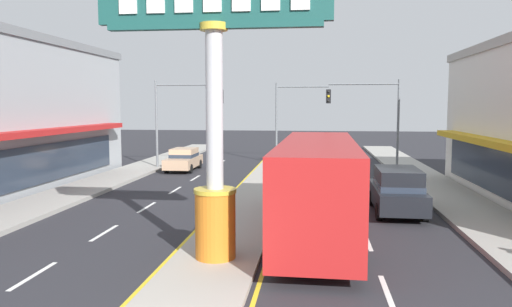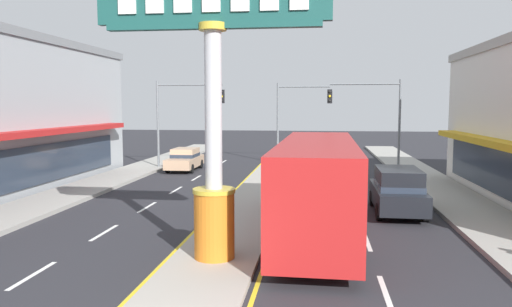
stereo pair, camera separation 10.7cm
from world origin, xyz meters
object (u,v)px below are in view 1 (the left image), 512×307
(traffic_light_left_side, at_px, (181,109))
(traffic_light_right_side, at_px, (371,109))
(suv_far_right_lane, at_px, (397,190))
(bus_near_left_lane, at_px, (318,181))
(district_sign, at_px, (214,114))
(sedan_near_right_lane, at_px, (184,159))
(traffic_light_median_far, at_px, (296,109))

(traffic_light_left_side, xyz_separation_m, traffic_light_right_side, (12.99, 0.24, 0.00))
(suv_far_right_lane, xyz_separation_m, bus_near_left_lane, (-3.30, -3.55, 0.88))
(district_sign, height_order, traffic_light_right_side, district_sign)
(traffic_light_left_side, bearing_deg, bus_near_left_lane, -59.72)
(bus_near_left_lane, bearing_deg, traffic_light_left_side, 120.28)
(traffic_light_left_side, bearing_deg, sedan_near_right_lane, -57.53)
(bus_near_left_lane, bearing_deg, sedan_near_right_lane, 120.22)
(district_sign, xyz_separation_m, bus_near_left_lane, (2.91, 3.65, -2.38))
(traffic_light_left_side, height_order, traffic_light_right_side, same)
(sedan_near_right_lane, height_order, suv_far_right_lane, suv_far_right_lane)
(district_sign, bearing_deg, sedan_near_right_lane, 107.83)
(traffic_light_right_side, relative_size, suv_far_right_lane, 1.34)
(district_sign, bearing_deg, suv_far_right_lane, 49.22)
(traffic_light_right_side, bearing_deg, traffic_light_median_far, 140.76)
(traffic_light_left_side, bearing_deg, suv_far_right_lane, -44.66)
(district_sign, relative_size, bus_near_left_lane, 0.71)
(suv_far_right_lane, height_order, bus_near_left_lane, bus_near_left_lane)
(sedan_near_right_lane, bearing_deg, suv_far_right_lane, -44.27)
(traffic_light_right_side, xyz_separation_m, suv_far_right_lane, (-0.29, -12.80, -3.26))
(traffic_light_median_far, bearing_deg, traffic_light_left_side, -150.12)
(district_sign, distance_m, bus_near_left_lane, 5.24)
(suv_far_right_lane, relative_size, bus_near_left_lane, 0.41)
(traffic_light_left_side, bearing_deg, traffic_light_median_far, 29.88)
(bus_near_left_lane, bearing_deg, suv_far_right_lane, 47.12)
(district_sign, bearing_deg, traffic_light_left_side, 108.20)
(traffic_light_left_side, bearing_deg, district_sign, -71.80)
(traffic_light_median_far, distance_m, bus_near_left_lane, 20.79)
(bus_near_left_lane, bearing_deg, district_sign, -128.60)
(district_sign, relative_size, sedan_near_right_lane, 1.84)
(district_sign, distance_m, suv_far_right_lane, 10.05)
(sedan_near_right_lane, relative_size, bus_near_left_lane, 0.38)
(traffic_light_right_side, xyz_separation_m, traffic_light_median_far, (-5.19, 4.24, -0.05))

